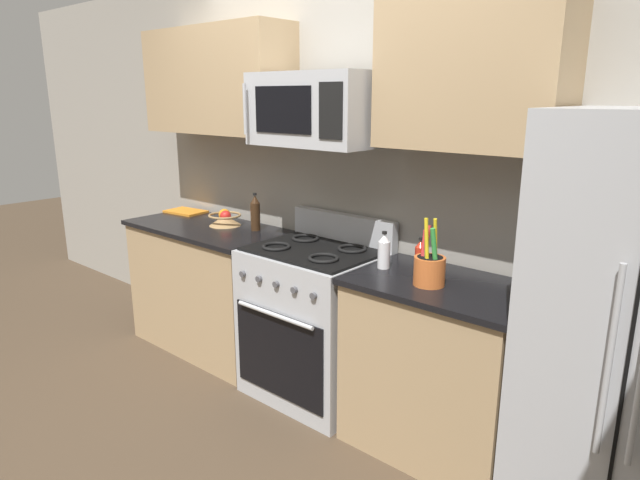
{
  "coord_description": "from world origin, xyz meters",
  "views": [
    {
      "loc": [
        2.04,
        -1.68,
        1.79
      ],
      "look_at": [
        0.15,
        0.49,
        1.03
      ],
      "focal_mm": 30.82,
      "sensor_mm": 36.0,
      "label": 1
    }
  ],
  "objects_px": {
    "range_oven": "(314,321)",
    "bottle_hot_sauce": "(420,256)",
    "microwave": "(317,109)",
    "bottle_soy": "(255,213)",
    "fruit_basket": "(225,219)",
    "utensil_crock": "(429,268)",
    "cutting_board": "(186,212)",
    "bottle_vinegar": "(384,251)"
  },
  "relations": [
    {
      "from": "microwave",
      "to": "bottle_vinegar",
      "type": "height_order",
      "value": "microwave"
    },
    {
      "from": "utensil_crock",
      "to": "cutting_board",
      "type": "relative_size",
      "value": 1.11
    },
    {
      "from": "fruit_basket",
      "to": "cutting_board",
      "type": "distance_m",
      "value": 0.57
    },
    {
      "from": "microwave",
      "to": "bottle_soy",
      "type": "distance_m",
      "value": 0.95
    },
    {
      "from": "bottle_vinegar",
      "to": "utensil_crock",
      "type": "bearing_deg",
      "value": -14.26
    },
    {
      "from": "bottle_vinegar",
      "to": "bottle_hot_sauce",
      "type": "relative_size",
      "value": 1.11
    },
    {
      "from": "cutting_board",
      "to": "bottle_hot_sauce",
      "type": "relative_size",
      "value": 1.69
    },
    {
      "from": "bottle_vinegar",
      "to": "bottle_soy",
      "type": "xyz_separation_m",
      "value": [
        -1.13,
        0.13,
        0.03
      ]
    },
    {
      "from": "bottle_soy",
      "to": "fruit_basket",
      "type": "bearing_deg",
      "value": -171.32
    },
    {
      "from": "bottle_soy",
      "to": "bottle_vinegar",
      "type": "bearing_deg",
      "value": -6.56
    },
    {
      "from": "microwave",
      "to": "bottle_hot_sauce",
      "type": "height_order",
      "value": "microwave"
    },
    {
      "from": "utensil_crock",
      "to": "bottle_soy",
      "type": "relative_size",
      "value": 1.31
    },
    {
      "from": "bottle_hot_sauce",
      "to": "bottle_soy",
      "type": "bearing_deg",
      "value": 177.82
    },
    {
      "from": "utensil_crock",
      "to": "bottle_hot_sauce",
      "type": "height_order",
      "value": "utensil_crock"
    },
    {
      "from": "microwave",
      "to": "bottle_soy",
      "type": "bearing_deg",
      "value": 170.46
    },
    {
      "from": "utensil_crock",
      "to": "cutting_board",
      "type": "xyz_separation_m",
      "value": [
        -2.28,
        0.25,
        -0.08
      ]
    },
    {
      "from": "cutting_board",
      "to": "bottle_vinegar",
      "type": "height_order",
      "value": "bottle_vinegar"
    },
    {
      "from": "utensil_crock",
      "to": "cutting_board",
      "type": "height_order",
      "value": "utensil_crock"
    },
    {
      "from": "cutting_board",
      "to": "bottle_vinegar",
      "type": "bearing_deg",
      "value": -4.82
    },
    {
      "from": "range_oven",
      "to": "microwave",
      "type": "distance_m",
      "value": 1.24
    },
    {
      "from": "bottle_soy",
      "to": "utensil_crock",
      "type": "bearing_deg",
      "value": -8.28
    },
    {
      "from": "range_oven",
      "to": "fruit_basket",
      "type": "bearing_deg",
      "value": 174.18
    },
    {
      "from": "microwave",
      "to": "fruit_basket",
      "type": "bearing_deg",
      "value": 175.8
    },
    {
      "from": "range_oven",
      "to": "bottle_hot_sauce",
      "type": "xyz_separation_m",
      "value": [
        0.65,
        0.09,
        0.52
      ]
    },
    {
      "from": "cutting_board",
      "to": "bottle_soy",
      "type": "xyz_separation_m",
      "value": [
        0.84,
        -0.04,
        0.11
      ]
    },
    {
      "from": "microwave",
      "to": "bottle_soy",
      "type": "relative_size",
      "value": 2.92
    },
    {
      "from": "bottle_vinegar",
      "to": "fruit_basket",
      "type": "bearing_deg",
      "value": 176.37
    },
    {
      "from": "cutting_board",
      "to": "bottle_hot_sauce",
      "type": "bearing_deg",
      "value": -2.29
    },
    {
      "from": "utensil_crock",
      "to": "cutting_board",
      "type": "bearing_deg",
      "value": 173.84
    },
    {
      "from": "bottle_soy",
      "to": "microwave",
      "type": "bearing_deg",
      "value": -9.54
    },
    {
      "from": "microwave",
      "to": "fruit_basket",
      "type": "relative_size",
      "value": 3.24
    },
    {
      "from": "microwave",
      "to": "bottle_vinegar",
      "type": "bearing_deg",
      "value": -2.55
    },
    {
      "from": "bottle_vinegar",
      "to": "bottle_hot_sauce",
      "type": "bearing_deg",
      "value": 25.48
    },
    {
      "from": "fruit_basket",
      "to": "bottle_hot_sauce",
      "type": "xyz_separation_m",
      "value": [
        1.57,
        -0.01,
        0.03
      ]
    },
    {
      "from": "range_oven",
      "to": "cutting_board",
      "type": "distance_m",
      "value": 1.56
    },
    {
      "from": "microwave",
      "to": "fruit_basket",
      "type": "distance_m",
      "value": 1.19
    },
    {
      "from": "fruit_basket",
      "to": "bottle_vinegar",
      "type": "height_order",
      "value": "bottle_vinegar"
    },
    {
      "from": "cutting_board",
      "to": "bottle_hot_sauce",
      "type": "xyz_separation_m",
      "value": [
        2.14,
        -0.09,
        0.07
      ]
    },
    {
      "from": "range_oven",
      "to": "bottle_soy",
      "type": "relative_size",
      "value": 4.3
    },
    {
      "from": "microwave",
      "to": "bottle_hot_sauce",
      "type": "relative_size",
      "value": 4.16
    },
    {
      "from": "microwave",
      "to": "fruit_basket",
      "type": "xyz_separation_m",
      "value": [
        -0.92,
        0.07,
        -0.76
      ]
    },
    {
      "from": "fruit_basket",
      "to": "bottle_hot_sauce",
      "type": "relative_size",
      "value": 1.28
    }
  ]
}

